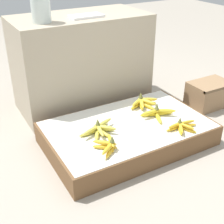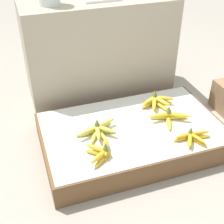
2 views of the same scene
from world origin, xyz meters
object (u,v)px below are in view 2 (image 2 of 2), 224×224
at_px(banana_bunch_front_midleft, 192,137).
at_px(banana_bunch_middle_midleft, 169,117).
at_px(banana_bunch_front_left, 102,152).
at_px(banana_bunch_middle_left, 98,130).
at_px(banana_bunch_back_midleft, 156,102).

relative_size(banana_bunch_front_midleft, banana_bunch_middle_midleft, 0.90).
xyz_separation_m(banana_bunch_front_left, banana_bunch_front_midleft, (0.56, -0.05, -0.01)).
bearing_deg(banana_bunch_middle_midleft, banana_bunch_middle_left, 178.27).
xyz_separation_m(banana_bunch_front_midleft, banana_bunch_middle_left, (-0.52, 0.25, 0.00)).
distance_m(banana_bunch_front_left, banana_bunch_back_midleft, 0.65).
height_order(banana_bunch_front_left, banana_bunch_back_midleft, banana_bunch_back_midleft).
xyz_separation_m(banana_bunch_front_left, banana_bunch_back_midleft, (0.52, 0.38, 0.00)).
bearing_deg(banana_bunch_middle_midleft, banana_bunch_front_left, -160.18).
distance_m(banana_bunch_front_left, banana_bunch_middle_left, 0.21).
height_order(banana_bunch_front_left, banana_bunch_middle_midleft, banana_bunch_middle_midleft).
xyz_separation_m(banana_bunch_middle_midleft, banana_bunch_back_midleft, (-0.00, 0.19, 0.00)).
height_order(banana_bunch_middle_left, banana_bunch_middle_midleft, banana_bunch_middle_midleft).
relative_size(banana_bunch_front_left, banana_bunch_front_midleft, 0.84).
bearing_deg(banana_bunch_front_left, banana_bunch_middle_midleft, 19.82).
bearing_deg(banana_bunch_front_left, banana_bunch_front_midleft, -4.66).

